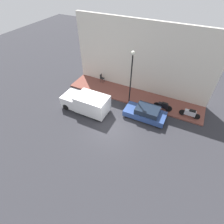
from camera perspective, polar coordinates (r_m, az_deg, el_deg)
The scene contains 9 objects.
ground_plane at distance 15.64m, azimuth -0.05°, elevation -5.24°, with size 60.00×60.00×0.00m, color #2D2D33.
sidewalk at distance 19.17m, azimuth 6.81°, elevation 5.21°, with size 2.78×14.55×0.15m.
building_facade at distance 18.59m, azimuth 9.51°, elevation 16.69°, with size 0.30×14.55×7.36m.
parked_car at distance 16.49m, azimuth 10.92°, elevation -0.25°, with size 1.75×3.83×1.23m.
delivery_van at distance 16.99m, azimuth -8.48°, elevation 3.09°, with size 1.96×4.62×1.82m.
motorcycle_black at distance 17.61m, azimuth 16.30°, elevation 1.93°, with size 0.30×1.81×0.86m.
scooter_silver at distance 17.67m, azimuth 24.13°, elevation -0.35°, with size 0.30×1.87×0.86m.
streetlamp at distance 16.36m, azimuth 6.43°, elevation 13.58°, with size 0.37×0.37×5.34m.
cafe_chair at distance 21.00m, azimuth -3.39°, elevation 11.14°, with size 0.40×0.40×0.99m.
Camera 1 is at (-9.49, -4.68, 11.51)m, focal length 28.00 mm.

